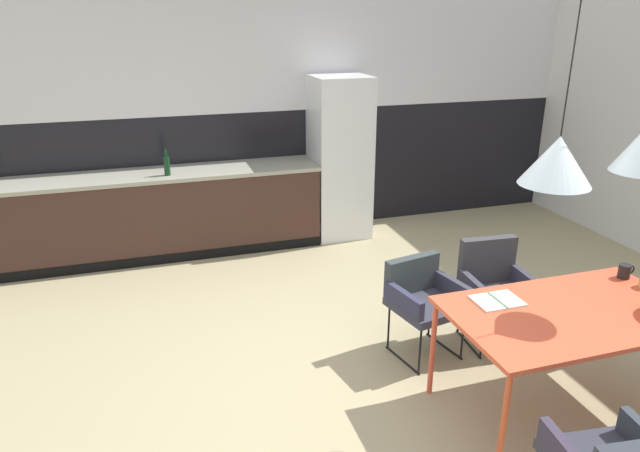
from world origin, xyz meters
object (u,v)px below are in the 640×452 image
Objects in this scene: refrigerator_column at (340,158)px; open_book at (497,301)px; dining_table at (571,317)px; bottle_vinegar_dark at (167,165)px; pendant_lamp_over_table_near at (557,161)px; armchair_far_side at (422,293)px; armchair_head_of_table at (493,280)px; mug_white_ceramic at (625,271)px.

open_book is at bearing -90.97° from refrigerator_column.
refrigerator_column is 3.47m from dining_table.
bottle_vinegar_dark is (-1.84, 3.07, 0.27)m from open_book.
armchair_far_side is at bearing 104.94° from pendant_lamp_over_table_near.
bottle_vinegar_dark is at bearing 119.77° from pendant_lamp_over_table_near.
dining_table is at bearing -84.71° from refrigerator_column.
refrigerator_column is 1.20× the size of dining_table.
mug_white_ceramic is (0.60, -0.63, 0.27)m from armchair_head_of_table.
armchair_far_side is 2.97m from bottle_vinegar_dark.
refrigerator_column reaches higher than open_book.
open_book is at bearing 93.47° from armchair_far_side.
armchair_head_of_table is at bearing 68.71° from pendant_lamp_over_table_near.
refrigerator_column is at bearing 3.99° from bottle_vinegar_dark.
armchair_far_side is at bearing 121.29° from dining_table.
bottle_vinegar_dark reaches higher than open_book.
armchair_head_of_table is 6.40× the size of mug_white_ceramic.
refrigerator_column is at bearing 107.23° from mug_white_ceramic.
dining_table is 2.06× the size of armchair_far_side.
mug_white_ceramic is 0.10× the size of pendant_lamp_over_table_near.
refrigerator_column reaches higher than mug_white_ceramic.
pendant_lamp_over_table_near reaches higher than armchair_head_of_table.
refrigerator_column is 14.31× the size of mug_white_ceramic.
pendant_lamp_over_table_near is (1.91, -3.34, 0.70)m from bottle_vinegar_dark.
armchair_far_side is 0.61× the size of pendant_lamp_over_table_near.
refrigerator_column is 1.90m from bottle_vinegar_dark.
open_book is at bearing 104.92° from pendant_lamp_over_table_near.
dining_table is 5.55× the size of bottle_vinegar_dark.
dining_table is 1.07m from pendant_lamp_over_table_near.
armchair_far_side is 1.39m from mug_white_ceramic.
armchair_head_of_table is 3.35m from bottle_vinegar_dark.
refrigerator_column is at bearing 89.03° from open_book.
armchair_head_of_table is 2.97× the size of bottle_vinegar_dark.
bottle_vinegar_dark reaches higher than armchair_far_side.
dining_table is 4.00m from bottle_vinegar_dark.
refrigerator_column is 3.56m from pendant_lamp_over_table_near.
mug_white_ceramic is 1.37m from pendant_lamp_over_table_near.
open_book is at bearing 147.00° from dining_table.
open_book is 1.09× the size of bottle_vinegar_dark.
bottle_vinegar_dark is 0.23× the size of pendant_lamp_over_table_near.
pendant_lamp_over_table_near reaches higher than mug_white_ceramic.
armchair_head_of_table is 1.56m from pendant_lamp_over_table_near.
mug_white_ceramic is (1.04, 0.04, 0.04)m from open_book.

